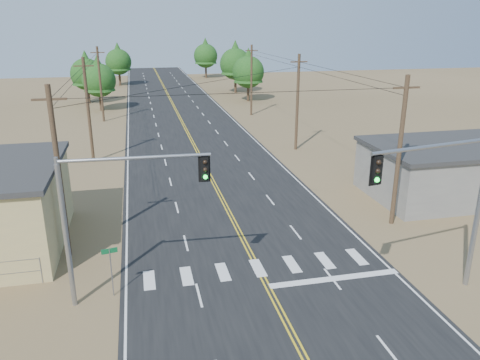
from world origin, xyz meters
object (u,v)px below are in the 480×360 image
object	(u,v)px
street_sign	(111,264)
signal_mast_right	(451,192)
signal_mast_left	(108,205)
building_right	(465,170)

from	to	relation	value
street_sign	signal_mast_right	bearing A→B (deg)	-23.53
signal_mast_left	signal_mast_right	distance (m)	16.08
building_right	signal_mast_left	bearing A→B (deg)	-160.23
signal_mast_left	signal_mast_right	world-z (taller)	signal_mast_right
building_right	signal_mast_right	world-z (taller)	signal_mast_right
building_right	signal_mast_right	bearing A→B (deg)	-131.03
building_right	street_sign	xyz separation A→B (m)	(-26.80, -9.06, -0.23)
building_right	signal_mast_right	xyz separation A→B (m)	(-10.77, -12.37, 3.49)
building_right	street_sign	bearing A→B (deg)	-161.33
signal_mast_left	signal_mast_right	bearing A→B (deg)	-7.51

